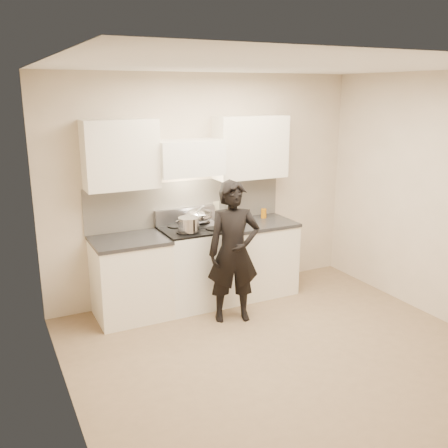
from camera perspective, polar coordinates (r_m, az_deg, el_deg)
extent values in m
plane|color=#876D4F|center=(5.14, 6.38, -14.16)|extent=(4.00, 4.00, 0.00)
cube|color=beige|center=(6.13, -2.10, 4.26)|extent=(4.00, 0.04, 2.70)
cube|color=beige|center=(3.38, 23.35, -6.12)|extent=(4.00, 0.04, 2.70)
cube|color=beige|center=(3.94, -18.32, -2.67)|extent=(0.04, 3.50, 2.70)
cube|color=beige|center=(5.94, 23.26, 2.69)|extent=(0.04, 3.50, 2.70)
cube|color=silver|center=(4.49, 7.42, 17.38)|extent=(4.00, 3.50, 0.02)
cube|color=beige|center=(6.06, -4.20, 2.50)|extent=(2.50, 0.02, 0.53)
cube|color=#AEADB6|center=(6.04, -4.47, 0.95)|extent=(0.76, 0.08, 0.20)
cube|color=white|center=(5.77, -4.05, 7.57)|extent=(0.76, 0.40, 0.40)
cylinder|color=#A8A7AE|center=(5.63, -3.32, 5.55)|extent=(0.66, 0.02, 0.02)
cube|color=white|center=(6.15, 3.05, 8.76)|extent=(0.90, 0.33, 0.75)
cube|color=white|center=(5.55, -11.74, 7.78)|extent=(0.80, 0.33, 0.75)
cube|color=beige|center=(6.22, -0.90, 2.06)|extent=(0.08, 0.01, 0.12)
cube|color=white|center=(5.97, -3.36, -4.95)|extent=(0.76, 0.65, 0.92)
cube|color=black|center=(5.82, -3.43, -0.58)|extent=(0.76, 0.65, 0.02)
cube|color=silver|center=(5.98, -2.48, 0.01)|extent=(0.36, 0.34, 0.01)
cylinder|color=#A8A7AE|center=(5.61, -2.23, -2.80)|extent=(0.62, 0.02, 0.02)
cylinder|color=black|center=(5.62, -4.53, -0.97)|extent=(0.18, 0.18, 0.01)
cylinder|color=black|center=(5.75, -1.20, -0.54)|extent=(0.18, 0.18, 0.01)
cylinder|color=black|center=(5.89, -5.62, -0.25)|extent=(0.18, 0.18, 0.01)
cylinder|color=black|center=(6.02, -2.42, 0.15)|extent=(0.18, 0.18, 0.01)
cube|color=white|center=(6.32, 3.59, -3.97)|extent=(0.90, 0.65, 0.88)
cube|color=black|center=(6.19, 3.66, 0.06)|extent=(0.92, 0.67, 0.04)
cube|color=white|center=(5.73, -10.59, -6.25)|extent=(0.80, 0.65, 0.88)
cube|color=black|center=(5.59, -10.81, -1.84)|extent=(0.82, 0.67, 0.04)
ellipsoid|color=#A8A7AE|center=(5.93, -3.00, 0.91)|extent=(0.33, 0.33, 0.18)
torus|color=#A8A7AE|center=(5.92, -3.01, 1.31)|extent=(0.35, 0.35, 0.02)
ellipsoid|color=tan|center=(5.93, -3.00, 0.82)|extent=(0.19, 0.19, 0.09)
cylinder|color=silver|center=(5.77, -2.93, 1.51)|extent=(0.04, 0.24, 0.18)
cylinder|color=#A8A7AE|center=(5.62, -4.06, -0.04)|extent=(0.29, 0.29, 0.16)
cube|color=#A8A7AE|center=(5.52, -5.29, 0.31)|extent=(0.05, 0.04, 0.01)
cube|color=#A8A7AE|center=(5.68, -2.88, 0.79)|extent=(0.05, 0.04, 0.01)
cylinder|color=#AEADB6|center=(6.27, 0.84, 1.32)|extent=(0.13, 0.13, 0.18)
cylinder|color=black|center=(6.26, 1.07, 2.14)|extent=(0.01, 0.01, 0.31)
cylinder|color=silver|center=(6.28, 0.89, 2.17)|extent=(0.01, 0.01, 0.31)
cylinder|color=#AEADB6|center=(6.27, 0.69, 2.16)|extent=(0.01, 0.01, 0.31)
cylinder|color=black|center=(6.25, 0.58, 2.12)|extent=(0.01, 0.01, 0.31)
cylinder|color=#AEADB6|center=(6.23, 0.63, 2.07)|extent=(0.01, 0.01, 0.31)
cylinder|color=silver|center=(6.22, 0.80, 2.05)|extent=(0.01, 0.01, 0.31)
cylinder|color=black|center=(6.22, 1.00, 2.06)|extent=(0.01, 0.01, 0.31)
cylinder|color=#AEADB6|center=(6.24, 1.11, 2.10)|extent=(0.01, 0.01, 0.31)
cylinder|color=orange|center=(6.24, 1.16, 0.78)|extent=(0.05, 0.05, 0.08)
cylinder|color=red|center=(6.22, 1.16, 1.25)|extent=(0.05, 0.05, 0.03)
cylinder|color=#AF660A|center=(6.37, 4.56, 1.23)|extent=(0.07, 0.07, 0.12)
imported|color=black|center=(5.45, 1.10, -3.22)|extent=(0.66, 0.53, 1.58)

